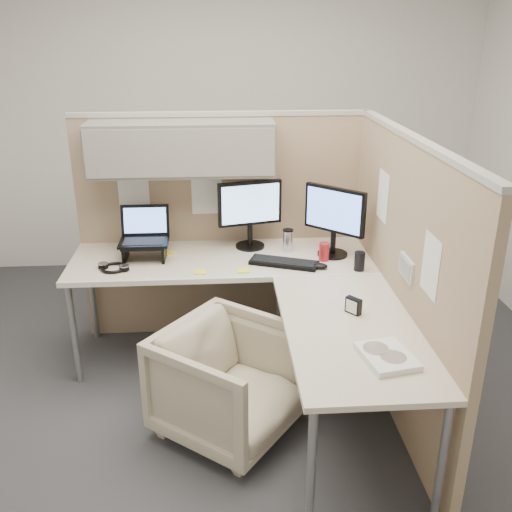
{
  "coord_description": "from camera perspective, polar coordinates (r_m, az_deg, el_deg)",
  "views": [
    {
      "loc": [
        -0.12,
        -2.97,
        2.15
      ],
      "look_at": [
        0.1,
        0.25,
        0.85
      ],
      "focal_mm": 40.0,
      "sensor_mm": 36.0,
      "label": 1
    }
  ],
  "objects": [
    {
      "name": "partition_back",
      "position": [
        3.94,
        -5.2,
        6.37
      ],
      "size": [
        2.0,
        0.36,
        1.63
      ],
      "color": "tan",
      "rests_on": "ground"
    },
    {
      "name": "keyboard",
      "position": [
        3.66,
        2.81,
        -0.68
      ],
      "size": [
        0.46,
        0.29,
        0.02
      ],
      "primitive_type": "cube",
      "rotation": [
        0.0,
        0.0,
        -0.36
      ],
      "color": "black",
      "rests_on": "desk"
    },
    {
      "name": "headphones",
      "position": [
        3.7,
        -14.05,
        -1.12
      ],
      "size": [
        0.21,
        0.21,
        0.03
      ],
      "rotation": [
        0.0,
        0.0,
        -0.34
      ],
      "color": "black",
      "rests_on": "desk"
    },
    {
      "name": "paper_stack",
      "position": [
        2.72,
        12.95,
        -9.76
      ],
      "size": [
        0.26,
        0.31,
        0.03
      ],
      "rotation": [
        0.0,
        0.0,
        0.2
      ],
      "color": "white",
      "rests_on": "desk"
    },
    {
      "name": "mouse",
      "position": [
        3.62,
        6.4,
        -1.0
      ],
      "size": [
        0.12,
        0.09,
        0.04
      ],
      "primitive_type": "ellipsoid",
      "rotation": [
        0.0,
        0.0,
        -0.33
      ],
      "color": "black",
      "rests_on": "desk"
    },
    {
      "name": "sticky_note_b",
      "position": [
        3.57,
        -1.28,
        -1.45
      ],
      "size": [
        0.08,
        0.08,
        0.01
      ],
      "primitive_type": "cube",
      "rotation": [
        0.0,
        0.0,
        0.04
      ],
      "color": "#E9EB3E",
      "rests_on": "desk"
    },
    {
      "name": "soda_can_silver",
      "position": [
        3.74,
        6.83,
        0.43
      ],
      "size": [
        0.07,
        0.07,
        0.12
      ],
      "primitive_type": "cylinder",
      "color": "#B21E1E",
      "rests_on": "desk"
    },
    {
      "name": "soda_can_green",
      "position": [
        3.62,
        10.31,
        -0.52
      ],
      "size": [
        0.07,
        0.07,
        0.12
      ],
      "primitive_type": "cylinder",
      "color": "black",
      "rests_on": "desk"
    },
    {
      "name": "sticky_note_c",
      "position": [
        3.88,
        -8.66,
        0.3
      ],
      "size": [
        0.11,
        0.11,
        0.01
      ],
      "primitive_type": "cube",
      "rotation": [
        0.0,
        0.0,
        0.59
      ],
      "color": "#E9EB3E",
      "rests_on": "desk"
    },
    {
      "name": "ground",
      "position": [
        3.67,
        -1.33,
        -13.95
      ],
      "size": [
        4.5,
        4.5,
        0.0
      ],
      "primitive_type": "plane",
      "color": "#323236",
      "rests_on": "ground"
    },
    {
      "name": "laptop_station",
      "position": [
        3.8,
        -11.09,
        1.64
      ],
      "size": [
        0.32,
        0.27,
        0.33
      ],
      "color": "black",
      "rests_on": "desk"
    },
    {
      "name": "desk_clock",
      "position": [
        3.08,
        9.71,
        -4.92
      ],
      "size": [
        0.08,
        0.09,
        0.09
      ],
      "rotation": [
        0.0,
        0.0,
        -0.88
      ],
      "color": "black",
      "rests_on": "desk"
    },
    {
      "name": "monitor_right",
      "position": [
        3.76,
        7.84,
        3.99
      ],
      "size": [
        0.35,
        0.33,
        0.47
      ],
      "rotation": [
        0.0,
        0.0,
        -0.75
      ],
      "color": "black",
      "rests_on": "desk"
    },
    {
      "name": "sticky_note_a",
      "position": [
        3.56,
        -5.59,
        -1.59
      ],
      "size": [
        0.08,
        0.08,
        0.01
      ],
      "primitive_type": "cube",
      "rotation": [
        0.0,
        0.0,
        -0.07
      ],
      "color": "#E9EB3E",
      "rests_on": "desk"
    },
    {
      "name": "partition_right",
      "position": [
        3.35,
        14.16,
        -2.17
      ],
      "size": [
        0.07,
        2.03,
        1.63
      ],
      "color": "tan",
      "rests_on": "ground"
    },
    {
      "name": "office_chair",
      "position": [
        3.23,
        -2.68,
        -11.99
      ],
      "size": [
        0.92,
        0.93,
        0.7
      ],
      "primitive_type": "imported",
      "rotation": [
        0.0,
        0.0,
        0.91
      ],
      "color": "#B5AB8F",
      "rests_on": "ground"
    },
    {
      "name": "desk",
      "position": [
        3.43,
        0.56,
        -3.28
      ],
      "size": [
        2.0,
        1.98,
        0.73
      ],
      "color": "beige",
      "rests_on": "ground"
    },
    {
      "name": "travel_mug",
      "position": [
        3.87,
        3.21,
        1.59
      ],
      "size": [
        0.07,
        0.07,
        0.15
      ],
      "color": "silver",
      "rests_on": "desk"
    },
    {
      "name": "monitor_left",
      "position": [
        3.87,
        -0.61,
        4.71
      ],
      "size": [
        0.44,
        0.2,
        0.47
      ],
      "rotation": [
        0.0,
        0.0,
        0.24
      ],
      "color": "black",
      "rests_on": "desk"
    }
  ]
}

